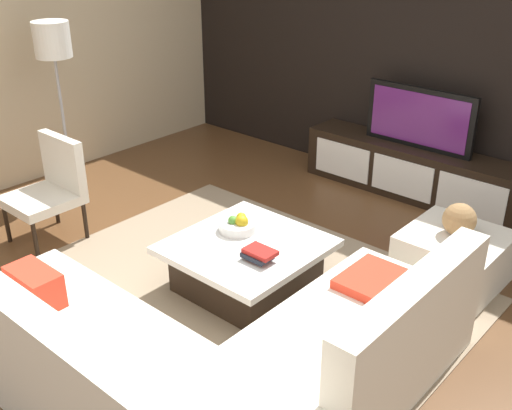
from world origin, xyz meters
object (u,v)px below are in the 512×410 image
(decorative_ball, at_px, (459,220))
(floor_lamp, at_px, (53,50))
(accent_chair_near, at_px, (51,184))
(book_stack, at_px, (259,254))
(media_console, at_px, (413,171))
(sectional_couch, at_px, (207,362))
(fruit_bowl, at_px, (238,225))
(television, at_px, (420,118))
(coffee_table, at_px, (247,265))
(ottoman, at_px, (453,258))

(decorative_ball, bearing_deg, floor_lamp, -165.49)
(accent_chair_near, xyz_separation_m, book_stack, (1.98, 0.35, -0.06))
(media_console, relative_size, sectional_couch, 0.90)
(fruit_bowl, height_order, decorative_ball, decorative_ball)
(television, distance_m, accent_chair_near, 3.35)
(coffee_table, bearing_deg, media_console, 87.51)
(media_console, height_order, coffee_table, media_console)
(media_console, xyz_separation_m, sectional_couch, (0.51, -3.30, 0.02))
(sectional_couch, height_order, accent_chair_near, accent_chair_near)
(media_console, bearing_deg, ottoman, -50.69)
(media_console, height_order, accent_chair_near, accent_chair_near)
(decorative_ball, bearing_deg, sectional_couch, -102.82)
(accent_chair_near, bearing_deg, coffee_table, 4.83)
(coffee_table, bearing_deg, book_stack, -28.81)
(fruit_bowl, distance_m, decorative_ball, 1.61)
(media_console, distance_m, ottoman, 1.56)
(coffee_table, bearing_deg, accent_chair_near, -165.08)
(media_console, relative_size, floor_lamp, 1.35)
(accent_chair_near, distance_m, ottoman, 3.26)
(accent_chair_near, bearing_deg, book_stack, -0.11)
(accent_chair_near, height_order, decorative_ball, accent_chair_near)
(accent_chair_near, relative_size, book_stack, 3.94)
(sectional_couch, height_order, book_stack, sectional_couch)
(sectional_couch, xyz_separation_m, accent_chair_near, (-2.37, 0.53, 0.21))
(sectional_couch, bearing_deg, floor_lamp, 159.53)
(decorative_ball, bearing_deg, accent_chair_near, -151.34)
(media_console, xyz_separation_m, television, (0.00, 0.00, 0.54))
(media_console, height_order, floor_lamp, floor_lamp)
(media_console, xyz_separation_m, floor_lamp, (-2.60, -2.14, 1.14))
(media_console, xyz_separation_m, ottoman, (0.99, -1.21, -0.05))
(floor_lamp, xyz_separation_m, fruit_bowl, (2.32, -0.06, -0.96))
(fruit_bowl, bearing_deg, ottoman, 37.93)
(coffee_table, distance_m, floor_lamp, 2.77)
(floor_lamp, bearing_deg, sectional_couch, -20.47)
(accent_chair_near, bearing_deg, fruit_bowl, 9.75)
(television, bearing_deg, book_stack, -87.16)
(television, bearing_deg, sectional_couch, -81.16)
(media_console, xyz_separation_m, decorative_ball, (0.99, -1.21, 0.27))
(coffee_table, bearing_deg, sectional_couch, -58.58)
(decorative_ball, height_order, book_stack, decorative_ball)
(sectional_couch, height_order, floor_lamp, floor_lamp)
(floor_lamp, bearing_deg, decorative_ball, 14.51)
(television, xyz_separation_m, sectional_couch, (0.51, -3.30, -0.51))
(accent_chair_near, xyz_separation_m, decorative_ball, (2.85, 1.56, 0.04))
(sectional_couch, bearing_deg, decorative_ball, 77.18)
(television, height_order, ottoman, television)
(coffee_table, bearing_deg, floor_lamp, 176.35)
(sectional_couch, bearing_deg, media_console, 98.84)
(ottoman, xyz_separation_m, decorative_ball, (0.00, 0.00, 0.32))
(coffee_table, xyz_separation_m, fruit_bowl, (-0.18, 0.10, 0.23))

